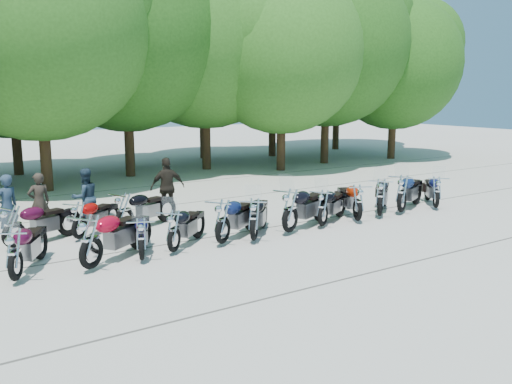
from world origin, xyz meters
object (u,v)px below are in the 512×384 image
motorcycle_8 (358,201)px  motorcycle_9 (381,196)px  motorcycle_2 (141,238)px  rider_3 (39,202)px  motorcycle_14 (124,211)px  motorcycle_6 (290,209)px  motorcycle_10 (402,192)px  motorcycle_0 (15,253)px  motorcycle_5 (254,218)px  motorcycle_4 (223,220)px  motorcycle_7 (323,207)px  motorcycle_11 (437,191)px  rider_0 (7,207)px  motorcycle_13 (79,219)px  motorcycle_1 (91,240)px  motorcycle_3 (174,230)px  rider_2 (167,187)px  rider_1 (85,197)px  motorcycle_12 (13,225)px

motorcycle_8 → motorcycle_9: bearing=-149.7°
motorcycle_2 → rider_3: 4.49m
motorcycle_8 → motorcycle_14: bearing=3.0°
motorcycle_6 → motorcycle_10: bearing=-111.6°
motorcycle_0 → motorcycle_6: bearing=-151.8°
motorcycle_5 → motorcycle_6: (1.26, 0.13, 0.06)m
motorcycle_4 → motorcycle_7: bearing=-121.9°
motorcycle_0 → motorcycle_8: motorcycle_8 is taller
motorcycle_0 → motorcycle_11: size_ratio=1.03×
motorcycle_6 → motorcycle_9: 3.57m
motorcycle_2 → rider_0: bearing=-37.7°
motorcycle_6 → motorcycle_7: bearing=-109.0°
motorcycle_8 → motorcycle_11: size_ratio=1.04×
motorcycle_8 → motorcycle_13: bearing=7.5°
motorcycle_1 → motorcycle_3: 2.07m
motorcycle_5 → motorcycle_11: motorcycle_5 is taller
motorcycle_8 → rider_3: rider_3 is taller
rider_2 → motorcycle_14: bearing=40.7°
motorcycle_5 → motorcycle_4: bearing=29.6°
motorcycle_8 → motorcycle_11: bearing=-155.3°
rider_0 → rider_3: size_ratio=1.05×
motorcycle_3 → rider_3: (-2.23, 4.11, 0.22)m
motorcycle_8 → motorcycle_11: motorcycle_8 is taller
rider_2 → motorcycle_9: bearing=152.0°
motorcycle_10 → rider_0: size_ratio=1.46×
rider_0 → motorcycle_10: bearing=137.9°
motorcycle_7 → motorcycle_9: size_ratio=0.91×
motorcycle_1 → motorcycle_14: 3.31m
motorcycle_1 → motorcycle_9: 9.07m
motorcycle_9 → rider_1: rider_1 is taller
motorcycle_2 → motorcycle_5: motorcycle_5 is taller
motorcycle_9 → rider_3: size_ratio=1.47×
motorcycle_9 → rider_0: (-10.13, 3.68, 0.18)m
motorcycle_2 → motorcycle_11: motorcycle_11 is taller
motorcycle_11 → motorcycle_13: size_ratio=1.07×
motorcycle_1 → motorcycle_6: motorcycle_6 is taller
rider_0 → motorcycle_8: bearing=133.8°
motorcycle_4 → rider_2: (0.21, 3.87, 0.26)m
motorcycle_0 → motorcycle_13: 3.25m
motorcycle_7 → motorcycle_12: bearing=41.9°
motorcycle_0 → motorcycle_10: motorcycle_10 is taller
motorcycle_1 → motorcycle_7: (6.74, 0.21, -0.09)m
motorcycle_1 → motorcycle_2: size_ratio=1.23×
motorcycle_0 → rider_2: rider_2 is taller
motorcycle_7 → motorcycle_10: motorcycle_10 is taller
motorcycle_0 → motorcycle_14: 4.25m
motorcycle_5 → rider_0: rider_0 is taller
motorcycle_0 → motorcycle_14: motorcycle_0 is taller
motorcycle_13 → rider_2: (3.14, 1.38, 0.35)m
motorcycle_6 → motorcycle_9: (3.56, 0.09, -0.03)m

